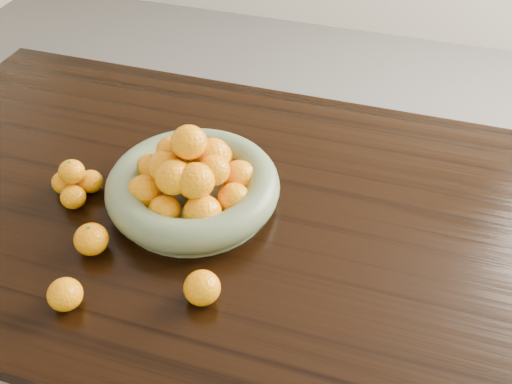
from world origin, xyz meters
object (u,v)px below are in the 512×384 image
(dining_table, at_px, (278,245))
(orange_pyramid, at_px, (75,183))
(loose_orange_0, at_px, (91,239))
(fruit_bowl, at_px, (192,183))

(dining_table, height_order, orange_pyramid, orange_pyramid)
(dining_table, distance_m, orange_pyramid, 0.48)
(orange_pyramid, height_order, loose_orange_0, orange_pyramid)
(dining_table, bearing_deg, orange_pyramid, -171.61)
(orange_pyramid, bearing_deg, dining_table, 8.39)
(fruit_bowl, distance_m, loose_orange_0, 0.25)
(orange_pyramid, relative_size, loose_orange_0, 1.63)
(dining_table, xyz_separation_m, orange_pyramid, (-0.46, -0.07, 0.13))
(orange_pyramid, xyz_separation_m, loose_orange_0, (0.12, -0.14, -0.01))
(dining_table, xyz_separation_m, loose_orange_0, (-0.34, -0.21, 0.12))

